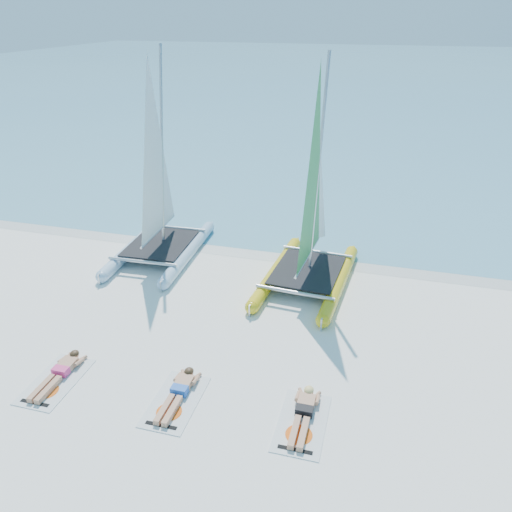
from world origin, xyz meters
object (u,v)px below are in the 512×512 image
(towel_a, at_px, (56,381))
(towel_c, at_px, (302,423))
(sunbather_c, at_px, (304,412))
(catamaran_blue, at_px, (157,197))
(sunbather_a, at_px, (60,372))
(sunbather_b, at_px, (179,392))
(towel_b, at_px, (176,401))
(catamaran_yellow, at_px, (314,212))

(towel_a, relative_size, towel_c, 1.00)
(towel_c, height_order, sunbather_c, sunbather_c)
(catamaran_blue, bearing_deg, sunbather_a, -88.17)
(catamaran_blue, xyz_separation_m, sunbather_b, (3.44, -6.60, -1.98))
(towel_b, relative_size, sunbather_c, 1.07)
(catamaran_blue, distance_m, catamaran_yellow, 5.34)
(catamaran_yellow, relative_size, sunbather_b, 4.04)
(catamaran_blue, relative_size, towel_a, 3.79)
(catamaran_blue, distance_m, sunbather_b, 7.70)
(towel_b, distance_m, sunbather_c, 2.83)
(catamaran_blue, bearing_deg, sunbather_b, -64.74)
(towel_a, height_order, sunbather_c, sunbather_c)
(catamaran_blue, bearing_deg, sunbather_c, -48.39)
(catamaran_yellow, bearing_deg, sunbather_a, -122.46)
(catamaran_blue, height_order, sunbather_b, catamaran_blue)
(catamaran_yellow, xyz_separation_m, sunbather_b, (-1.90, -6.37, -2.08))
(catamaran_blue, height_order, sunbather_a, catamaran_blue)
(sunbather_a, bearing_deg, catamaran_blue, 94.08)
(sunbather_a, relative_size, towel_c, 0.93)
(catamaran_blue, height_order, towel_b, catamaran_blue)
(catamaran_blue, height_order, sunbather_c, catamaran_blue)
(catamaran_blue, distance_m, sunbather_c, 9.22)
(catamaran_blue, distance_m, towel_c, 9.38)
(sunbather_a, height_order, sunbather_c, same)
(catamaran_yellow, height_order, towel_a, catamaran_yellow)
(towel_b, relative_size, towel_c, 1.00)
(sunbather_a, xyz_separation_m, towel_c, (5.76, 0.03, -0.11))
(sunbather_a, xyz_separation_m, sunbather_c, (5.76, 0.22, 0.00))
(sunbather_a, bearing_deg, catamaran_yellow, 53.20)
(sunbather_a, distance_m, sunbather_c, 5.77)
(towel_a, distance_m, towel_c, 5.77)
(catamaran_blue, bearing_deg, towel_a, -88.29)
(towel_a, bearing_deg, sunbather_b, 6.03)
(towel_c, bearing_deg, towel_a, -177.80)
(sunbather_b, bearing_deg, sunbather_c, 2.06)
(sunbather_a, bearing_deg, towel_b, -1.39)
(towel_a, xyz_separation_m, towel_b, (2.96, 0.12, 0.00))
(sunbather_c, bearing_deg, sunbather_a, -177.80)
(sunbather_b, bearing_deg, catamaran_yellow, 73.40)
(towel_c, relative_size, sunbather_c, 1.07)
(towel_c, bearing_deg, sunbather_b, 178.14)
(sunbather_a, distance_m, towel_c, 5.77)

